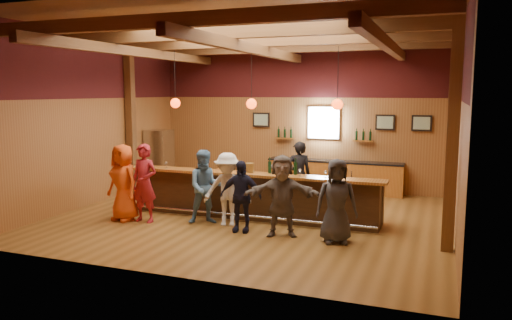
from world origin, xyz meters
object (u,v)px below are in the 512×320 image
object	(u,v)px
back_bar_cabinet	(334,176)
ice_bucket	(250,168)
bar_counter	(254,195)
customer_dark	(336,201)
customer_redvest	(144,183)
customer_navy	(241,196)
customer_denim	(206,187)
customer_orange	(123,183)
bartender	(299,175)
customer_white	(228,189)
customer_brown	(282,196)
stainless_fridge	(159,159)
bottle_a	(270,167)

from	to	relation	value
back_bar_cabinet	ice_bucket	size ratio (longest dim) A/B	18.41
bar_counter	customer_dark	size ratio (longest dim) A/B	3.75
customer_redvest	customer_navy	distance (m)	2.38
customer_denim	customer_navy	bearing A→B (deg)	-49.90
bar_counter	customer_navy	distance (m)	1.35
customer_orange	bartender	bearing A→B (deg)	52.25
customer_navy	customer_dark	world-z (taller)	customer_dark
customer_denim	customer_white	world-z (taller)	customer_denim
bartender	customer_denim	bearing A→B (deg)	29.22
customer_brown	customer_dark	xyz separation A→B (m)	(1.15, -0.07, -0.01)
stainless_fridge	customer_dark	world-z (taller)	stainless_fridge
customer_navy	customer_brown	distance (m)	0.93
customer_denim	ice_bucket	size ratio (longest dim) A/B	7.75
back_bar_cabinet	customer_dark	world-z (taller)	customer_dark
customer_redvest	bar_counter	bearing A→B (deg)	35.16
customer_navy	customer_brown	world-z (taller)	customer_brown
customer_dark	customer_white	bearing A→B (deg)	150.51
bar_counter	customer_orange	world-z (taller)	customer_orange
customer_dark	ice_bucket	world-z (taller)	customer_dark
customer_orange	customer_redvest	size ratio (longest dim) A/B	0.99
bartender	back_bar_cabinet	bearing A→B (deg)	-124.86
ice_bucket	customer_navy	bearing A→B (deg)	-78.71
customer_orange	bartender	world-z (taller)	customer_orange
customer_redvest	customer_dark	distance (m)	4.44
customer_redvest	bottle_a	distance (m)	2.90
customer_denim	bar_counter	bearing A→B (deg)	19.10
customer_orange	bottle_a	xyz separation A→B (m)	(3.17, 1.21, 0.36)
bar_counter	customer_brown	xyz separation A→B (m)	(1.11, -1.31, 0.33)
customer_dark	customer_brown	bearing A→B (deg)	156.47
customer_orange	customer_brown	distance (m)	3.83
customer_redvest	customer_denim	xyz separation A→B (m)	(1.37, 0.38, -0.06)
customer_brown	ice_bucket	xyz separation A→B (m)	(-1.14, 1.07, 0.37)
bottle_a	bartender	bearing A→B (deg)	77.42
back_bar_cabinet	customer_brown	bearing A→B (deg)	-90.87
customer_orange	customer_brown	world-z (taller)	customer_orange
bar_counter	customer_denim	size ratio (longest dim) A/B	3.74
customer_redvest	back_bar_cabinet	bearing A→B (deg)	59.06
bar_counter	customer_brown	distance (m)	1.75
bar_counter	bartender	world-z (taller)	bartender
bar_counter	customer_navy	size ratio (longest dim) A/B	4.09
customer_navy	customer_brown	xyz separation A→B (m)	(0.92, -0.00, 0.08)
customer_brown	bottle_a	bearing A→B (deg)	102.39
customer_navy	ice_bucket	bearing A→B (deg)	94.03
bar_counter	bottle_a	xyz separation A→B (m)	(0.45, -0.19, 0.73)
customer_brown	customer_navy	bearing A→B (deg)	161.92
ice_bucket	bottle_a	xyz separation A→B (m)	(0.48, 0.06, 0.04)
back_bar_cabinet	stainless_fridge	world-z (taller)	stainless_fridge
back_bar_cabinet	bottle_a	world-z (taller)	bottle_a
customer_white	customer_navy	bearing A→B (deg)	-53.69
customer_redvest	customer_white	xyz separation A→B (m)	(1.91, 0.38, -0.08)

